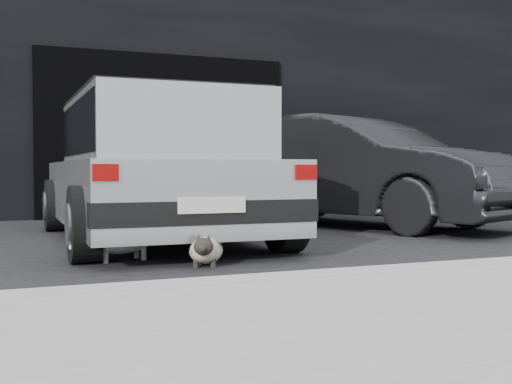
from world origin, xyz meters
name	(u,v)px	position (x,y,z in m)	size (l,w,h in m)	color
ground	(164,247)	(0.00, 0.00, 0.00)	(80.00, 80.00, 0.00)	black
building_facade	(138,77)	(1.00, 6.00, 2.50)	(34.00, 4.00, 5.00)	black
garage_opening	(165,136)	(1.00, 3.99, 1.30)	(4.00, 0.10, 2.60)	black
curb	(408,276)	(1.00, -2.60, 0.06)	(18.00, 0.25, 0.12)	#979892
silver_hatchback	(155,162)	(0.04, 0.56, 0.83)	(2.08, 4.15, 1.53)	silver
second_car	(356,171)	(2.99, 1.39, 0.74)	(1.56, 4.49, 1.48)	black
cat_siamese	(206,250)	(0.01, -1.29, 0.13)	(0.45, 0.77, 0.28)	beige
cat_white	(126,238)	(-0.52, -0.77, 0.19)	(0.82, 0.39, 0.39)	silver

